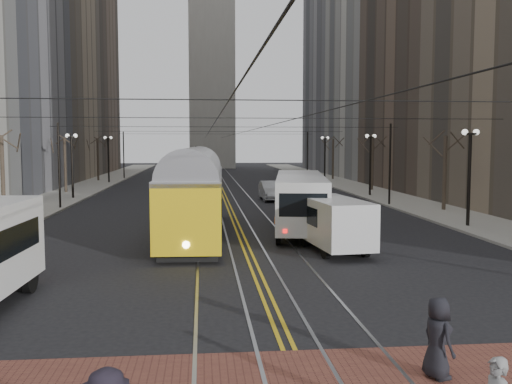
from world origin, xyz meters
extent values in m
plane|color=black|center=(0.00, 0.00, 0.00)|extent=(260.00, 260.00, 0.00)
cube|color=gray|center=(-15.00, 45.00, 0.07)|extent=(5.00, 140.00, 0.15)
cube|color=gray|center=(15.00, 45.00, 0.07)|extent=(5.00, 140.00, 0.15)
cube|color=gray|center=(0.00, 45.00, 0.00)|extent=(4.80, 130.00, 0.02)
cube|color=gold|center=(0.00, 45.00, 0.01)|extent=(0.42, 130.00, 0.01)
cube|color=brown|center=(-25.50, 86.00, 20.00)|extent=(16.00, 20.00, 40.00)
cube|color=brown|center=(25.50, 46.00, 17.00)|extent=(16.00, 20.00, 34.00)
cube|color=slate|center=(25.50, 86.00, 20.00)|extent=(16.00, 20.00, 40.00)
cube|color=#B2AFA5|center=(0.00, 102.00, 28.00)|extent=(9.00, 9.00, 56.00)
cylinder|color=black|center=(-13.70, 38.00, 2.80)|extent=(0.20, 0.20, 5.60)
cylinder|color=black|center=(-13.70, 58.00, 2.80)|extent=(0.20, 0.20, 5.60)
cylinder|color=black|center=(13.70, 18.00, 2.80)|extent=(0.20, 0.20, 5.60)
cylinder|color=black|center=(13.70, 38.00, 2.80)|extent=(0.20, 0.20, 5.60)
cylinder|color=black|center=(13.70, 58.00, 2.80)|extent=(0.20, 0.20, 5.60)
cylinder|color=#382D23|center=(-15.70, 26.00, 2.80)|extent=(0.28, 0.28, 5.60)
cylinder|color=#382D23|center=(-15.70, 44.00, 2.80)|extent=(0.28, 0.28, 5.60)
cylinder|color=#382D23|center=(-15.70, 62.00, 2.80)|extent=(0.28, 0.28, 5.60)
cylinder|color=#382D23|center=(15.70, 26.00, 2.80)|extent=(0.28, 0.28, 5.60)
cylinder|color=#382D23|center=(15.70, 44.00, 2.80)|extent=(0.28, 0.28, 5.60)
cylinder|color=#382D23|center=(15.70, 62.00, 2.80)|extent=(0.28, 0.28, 5.60)
cylinder|color=black|center=(-1.50, 45.00, 6.00)|extent=(0.03, 120.00, 0.03)
cylinder|color=black|center=(1.50, 45.00, 6.00)|extent=(0.03, 120.00, 0.03)
cylinder|color=black|center=(-12.90, 30.00, 3.30)|extent=(0.16, 0.16, 6.60)
cylinder|color=black|center=(-12.90, 66.00, 3.30)|extent=(0.16, 0.16, 6.60)
cylinder|color=black|center=(12.90, 30.00, 3.30)|extent=(0.16, 0.16, 6.60)
cylinder|color=black|center=(12.90, 66.00, 3.30)|extent=(0.16, 0.16, 6.60)
cube|color=yellow|center=(-2.50, 16.74, 1.85)|extent=(3.46, 15.78, 3.70)
cube|color=silver|center=(3.57, 18.14, 1.60)|extent=(4.46, 12.52, 3.20)
cube|color=silver|center=(4.00, 11.48, 1.24)|extent=(2.77, 5.80, 2.47)
imported|color=#3B3F43|center=(7.26, 34.61, 0.79)|extent=(2.31, 4.81, 1.59)
imported|color=#979A9E|center=(4.00, 35.41, 0.84)|extent=(1.91, 5.15, 1.68)
imported|color=black|center=(2.93, -2.89, 0.90)|extent=(0.76, 0.98, 1.77)
camera|label=1|loc=(-2.09, -14.41, 5.08)|focal=40.00mm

